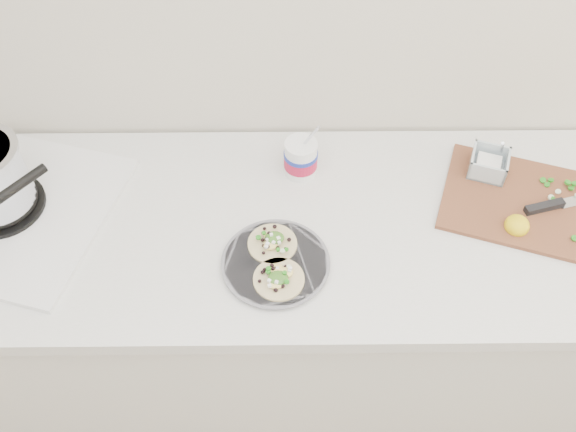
{
  "coord_description": "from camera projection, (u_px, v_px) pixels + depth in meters",
  "views": [
    {
      "loc": [
        -0.11,
        0.43,
        2.14
      ],
      "look_at": [
        -0.1,
        1.39,
        0.96
      ],
      "focal_mm": 40.0,
      "sensor_mm": 36.0,
      "label": 1
    }
  ],
  "objects": [
    {
      "name": "tub",
      "position": [
        302.0,
        155.0,
        1.64
      ],
      "size": [
        0.09,
        0.09,
        0.2
      ],
      "rotation": [
        0.0,
        0.0,
        -0.13
      ],
      "color": "white",
      "rests_on": "counter"
    },
    {
      "name": "taco_plate",
      "position": [
        276.0,
        261.0,
        1.49
      ],
      "size": [
        0.26,
        0.26,
        0.04
      ],
      "rotation": [
        0.0,
        0.0,
        -0.12
      ],
      "color": "slate",
      "rests_on": "counter"
    },
    {
      "name": "cutboard",
      "position": [
        530.0,
        198.0,
        1.61
      ],
      "size": [
        0.51,
        0.42,
        0.07
      ],
      "rotation": [
        0.0,
        0.0,
        -0.33
      ],
      "color": "brown",
      "rests_on": "counter"
    },
    {
      "name": "counter",
      "position": [
        322.0,
        311.0,
        1.94
      ],
      "size": [
        2.44,
        0.66,
        0.9
      ],
      "color": "silver",
      "rests_on": "ground"
    }
  ]
}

